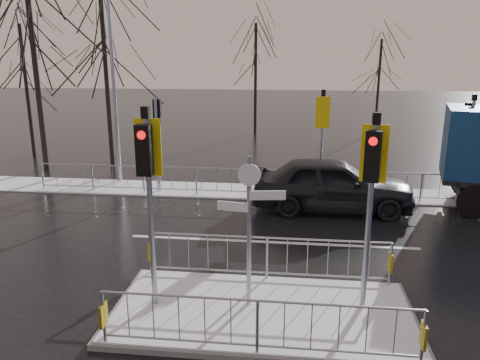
# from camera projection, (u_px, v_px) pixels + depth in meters

# --- Properties ---
(ground) EXTENTS (120.00, 120.00, 0.00)m
(ground) POSITION_uv_depth(u_px,v_px,m) (262.00, 316.00, 9.36)
(ground) COLOR black
(ground) RESTS_ON ground
(snow_verge) EXTENTS (30.00, 2.00, 0.04)m
(snow_verge) POSITION_uv_depth(u_px,v_px,m) (278.00, 192.00, 17.60)
(snow_verge) COLOR white
(snow_verge) RESTS_ON ground
(lane_markings) EXTENTS (8.00, 11.38, 0.01)m
(lane_markings) POSITION_uv_depth(u_px,v_px,m) (261.00, 325.00, 9.04)
(lane_markings) COLOR silver
(lane_markings) RESTS_ON ground
(traffic_island) EXTENTS (6.00, 3.04, 4.15)m
(traffic_island) POSITION_uv_depth(u_px,v_px,m) (262.00, 298.00, 9.27)
(traffic_island) COLOR #61615C
(traffic_island) RESTS_ON ground
(far_kerb_fixtures) EXTENTS (18.00, 0.65, 3.83)m
(far_kerb_fixtures) POSITION_uv_depth(u_px,v_px,m) (286.00, 170.00, 16.82)
(far_kerb_fixtures) COLOR #8F939C
(far_kerb_fixtures) RESTS_ON ground
(car_far_lane) EXTENTS (5.26, 2.13, 1.79)m
(car_far_lane) POSITION_uv_depth(u_px,v_px,m) (332.00, 184.00, 15.48)
(car_far_lane) COLOR black
(car_far_lane) RESTS_ON ground
(tree_near_a) EXTENTS (4.75, 4.75, 8.97)m
(tree_near_a) POSITION_uv_depth(u_px,v_px,m) (31.00, 28.00, 19.47)
(tree_near_a) COLOR black
(tree_near_a) RESTS_ON ground
(tree_near_b) EXTENTS (4.00, 4.00, 7.55)m
(tree_near_b) POSITION_uv_depth(u_px,v_px,m) (105.00, 52.00, 20.88)
(tree_near_b) COLOR black
(tree_near_b) RESTS_ON ground
(tree_near_c) EXTENTS (3.50, 3.50, 6.61)m
(tree_near_c) POSITION_uv_depth(u_px,v_px,m) (24.00, 66.00, 22.51)
(tree_near_c) COLOR black
(tree_near_c) RESTS_ON ground
(tree_far_a) EXTENTS (3.75, 3.75, 7.08)m
(tree_far_a) POSITION_uv_depth(u_px,v_px,m) (256.00, 57.00, 29.41)
(tree_far_a) COLOR black
(tree_far_a) RESTS_ON ground
(tree_far_b) EXTENTS (3.25, 3.25, 6.14)m
(tree_far_b) POSITION_uv_depth(u_px,v_px,m) (380.00, 67.00, 30.61)
(tree_far_b) COLOR black
(tree_far_b) RESTS_ON ground
(street_lamp_left) EXTENTS (1.25, 0.18, 8.20)m
(street_lamp_left) POSITION_uv_depth(u_px,v_px,m) (114.00, 69.00, 18.00)
(street_lamp_left) COLOR #8F939C
(street_lamp_left) RESTS_ON ground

